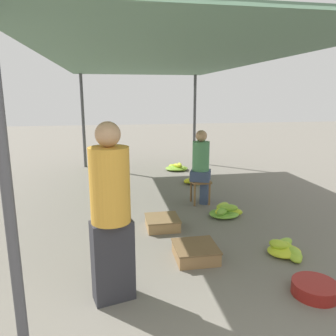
% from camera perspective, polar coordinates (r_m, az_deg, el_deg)
% --- Properties ---
extents(canopy_post_front_left, '(0.08, 0.08, 2.48)m').
position_cam_1_polar(canopy_post_front_left, '(2.48, -26.06, -5.18)').
color(canopy_post_front_left, '#4C4C51').
rests_on(canopy_post_front_left, ground).
extents(canopy_post_back_left, '(0.08, 0.08, 2.48)m').
position_cam_1_polar(canopy_post_back_left, '(9.11, -14.55, 7.83)').
color(canopy_post_back_left, '#4C4C51').
rests_on(canopy_post_back_left, ground).
extents(canopy_post_back_right, '(0.08, 0.08, 2.48)m').
position_cam_1_polar(canopy_post_back_right, '(9.39, 4.64, 8.32)').
color(canopy_post_back_right, '#4C4C51').
rests_on(canopy_post_back_right, ground).
extents(canopy_tarp, '(3.47, 7.19, 0.04)m').
position_cam_1_polar(canopy_tarp, '(5.75, -1.74, 18.18)').
color(canopy_tarp, '#567A60').
rests_on(canopy_tarp, canopy_post_front_left).
extents(vendor_foreground, '(0.44, 0.44, 1.72)m').
position_cam_1_polar(vendor_foreground, '(3.07, -9.91, -7.51)').
color(vendor_foreground, '#2D2D33').
rests_on(vendor_foreground, ground).
extents(stool, '(0.34, 0.34, 0.44)m').
position_cam_1_polar(stool, '(5.95, 5.64, -2.92)').
color(stool, brown).
rests_on(stool, ground).
extents(vendor_seated, '(0.44, 0.44, 1.34)m').
position_cam_1_polar(vendor_seated, '(5.88, 5.86, 0.40)').
color(vendor_seated, '#384766').
rests_on(vendor_seated, ground).
extents(basin_black, '(0.45, 0.45, 0.13)m').
position_cam_1_polar(basin_black, '(3.74, 24.21, -18.62)').
color(basin_black, maroon).
rests_on(basin_black, ground).
extents(banana_pile_left_0, '(0.42, 0.41, 0.26)m').
position_cam_1_polar(banana_pile_left_0, '(8.77, -12.39, 0.17)').
color(banana_pile_left_0, '#A2C52F').
rests_on(banana_pile_left_0, ground).
extents(banana_pile_left_1, '(0.51, 0.60, 0.19)m').
position_cam_1_polar(banana_pile_left_1, '(5.99, -9.72, -5.67)').
color(banana_pile_left_1, '#8FBE32').
rests_on(banana_pile_left_1, ground).
extents(banana_pile_left_2, '(0.50, 0.57, 0.21)m').
position_cam_1_polar(banana_pile_left_2, '(6.79, -10.58, -3.46)').
color(banana_pile_left_2, '#8FBE32').
rests_on(banana_pile_left_2, ground).
extents(banana_pile_left_3, '(0.50, 0.50, 0.16)m').
position_cam_1_polar(banana_pile_left_3, '(7.96, -11.38, -1.24)').
color(banana_pile_left_3, '#B9CE2B').
rests_on(banana_pile_left_3, ground).
extents(banana_pile_right_0, '(0.44, 0.55, 0.18)m').
position_cam_1_polar(banana_pile_right_0, '(4.43, 19.74, -13.16)').
color(banana_pile_right_0, '#A7C72E').
rests_on(banana_pile_right_0, ground).
extents(banana_pile_right_1, '(0.59, 0.50, 0.12)m').
position_cam_1_polar(banana_pile_right_1, '(7.36, 4.89, -2.24)').
color(banana_pile_right_1, yellow).
rests_on(banana_pile_right_1, ground).
extents(banana_pile_right_2, '(0.57, 0.49, 0.23)m').
position_cam_1_polar(banana_pile_right_2, '(5.46, 9.95, -7.43)').
color(banana_pile_right_2, '#A4C62F').
rests_on(banana_pile_right_2, ground).
extents(banana_pile_right_3, '(0.59, 0.62, 0.20)m').
position_cam_1_polar(banana_pile_right_3, '(8.61, 1.60, 0.07)').
color(banana_pile_right_3, '#8ABB33').
rests_on(banana_pile_right_3, ground).
extents(crate_near, '(0.51, 0.51, 0.17)m').
position_cam_1_polar(crate_near, '(4.09, 4.82, -14.37)').
color(crate_near, olive).
rests_on(crate_near, ground).
extents(crate_mid, '(0.49, 0.49, 0.17)m').
position_cam_1_polar(crate_mid, '(4.92, -0.98, -9.49)').
color(crate_mid, '#9E7A4C').
rests_on(crate_mid, ground).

